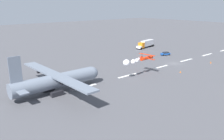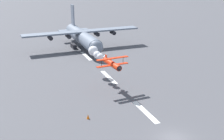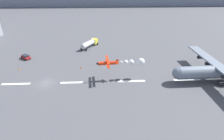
% 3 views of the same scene
% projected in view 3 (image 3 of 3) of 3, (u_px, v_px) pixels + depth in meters
% --- Properties ---
extents(ground_plane, '(440.00, 440.00, 0.00)m').
position_uv_depth(ground_plane, '(45.00, 83.00, 51.78)').
color(ground_plane, '#4C4C51').
rests_on(ground_plane, ground).
extents(runway_stripe_3, '(8.00, 0.90, 0.01)m').
position_uv_depth(runway_stripe_3, '(16.00, 84.00, 51.42)').
color(runway_stripe_3, white).
rests_on(runway_stripe_3, ground).
extents(runway_stripe_4, '(8.00, 0.90, 0.01)m').
position_uv_depth(runway_stripe_4, '(74.00, 82.00, 52.13)').
color(runway_stripe_4, white).
rests_on(runway_stripe_4, ground).
extents(runway_stripe_5, '(8.00, 0.90, 0.01)m').
position_uv_depth(runway_stripe_5, '(132.00, 81.00, 52.84)').
color(runway_stripe_5, white).
rests_on(runway_stripe_5, ground).
extents(runway_stripe_6, '(8.00, 0.90, 0.01)m').
position_uv_depth(runway_stripe_6, '(187.00, 80.00, 53.55)').
color(runway_stripe_6, white).
rests_on(runway_stripe_6, ground).
extents(cargo_transport_plane, '(24.65, 32.41, 10.88)m').
position_uv_depth(cargo_transport_plane, '(215.00, 71.00, 51.24)').
color(cargo_transport_plane, slate).
rests_on(cargo_transport_plane, ground).
extents(stunt_biplane_red, '(14.17, 6.05, 2.16)m').
position_uv_depth(stunt_biplane_red, '(126.00, 62.00, 52.31)').
color(stunt_biplane_red, red).
extents(fuel_tanker_truck, '(7.26, 9.72, 2.90)m').
position_uv_depth(fuel_tanker_truck, '(90.00, 43.00, 77.20)').
color(fuel_tanker_truck, yellow).
rests_on(fuel_tanker_truck, ground).
extents(airport_staff_sedan, '(4.42, 4.31, 1.52)m').
position_uv_depth(airport_staff_sedan, '(26.00, 57.00, 66.81)').
color(airport_staff_sedan, '#B21E23').
rests_on(airport_staff_sedan, ground).
extents(traffic_cone_near, '(0.44, 0.44, 0.75)m').
position_uv_depth(traffic_cone_near, '(19.00, 69.00, 59.13)').
color(traffic_cone_near, orange).
rests_on(traffic_cone_near, ground).
extents(traffic_cone_far, '(0.44, 0.44, 0.75)m').
position_uv_depth(traffic_cone_far, '(81.00, 67.00, 59.98)').
color(traffic_cone_far, orange).
rests_on(traffic_cone_far, ground).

